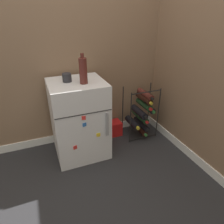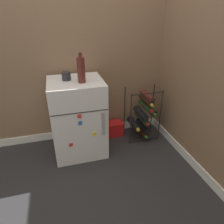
{
  "view_description": "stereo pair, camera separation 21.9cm",
  "coord_description": "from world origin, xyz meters",
  "px_view_note": "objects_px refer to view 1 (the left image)",
  "views": [
    {
      "loc": [
        -0.59,
        -1.48,
        1.39
      ],
      "look_at": [
        0.15,
        0.34,
        0.4
      ],
      "focal_mm": 32.0,
      "sensor_mm": 36.0,
      "label": 1
    },
    {
      "loc": [
        -0.38,
        -1.55,
        1.39
      ],
      "look_at": [
        0.15,
        0.34,
        0.4
      ],
      "focal_mm": 32.0,
      "sensor_mm": 36.0,
      "label": 2
    }
  ],
  "objects_px": {
    "fridge_top_bottle": "(83,71)",
    "mini_fridge": "(79,119)",
    "fridge_top_cup": "(67,78)",
    "wine_rack": "(141,112)",
    "soda_box": "(110,129)"
  },
  "relations": [
    {
      "from": "mini_fridge",
      "to": "soda_box",
      "type": "xyz_separation_m",
      "value": [
        0.41,
        0.18,
        -0.31
      ]
    },
    {
      "from": "wine_rack",
      "to": "fridge_top_cup",
      "type": "xyz_separation_m",
      "value": [
        -0.83,
        -0.02,
        0.53
      ]
    },
    {
      "from": "fridge_top_cup",
      "to": "wine_rack",
      "type": "bearing_deg",
      "value": 1.28
    },
    {
      "from": "soda_box",
      "to": "fridge_top_bottle",
      "type": "xyz_separation_m",
      "value": [
        -0.35,
        -0.26,
        0.83
      ]
    },
    {
      "from": "fridge_top_cup",
      "to": "fridge_top_bottle",
      "type": "relative_size",
      "value": 0.31
    },
    {
      "from": "fridge_top_bottle",
      "to": "mini_fridge",
      "type": "bearing_deg",
      "value": 127.21
    },
    {
      "from": "mini_fridge",
      "to": "wine_rack",
      "type": "height_order",
      "value": "mini_fridge"
    },
    {
      "from": "fridge_top_cup",
      "to": "fridge_top_bottle",
      "type": "distance_m",
      "value": 0.19
    },
    {
      "from": "wine_rack",
      "to": "fridge_top_cup",
      "type": "height_order",
      "value": "fridge_top_cup"
    },
    {
      "from": "wine_rack",
      "to": "fridge_top_bottle",
      "type": "xyz_separation_m",
      "value": [
        -0.7,
        -0.12,
        0.61
      ]
    },
    {
      "from": "fridge_top_bottle",
      "to": "wine_rack",
      "type": "bearing_deg",
      "value": 9.98
    },
    {
      "from": "fridge_top_cup",
      "to": "fridge_top_bottle",
      "type": "height_order",
      "value": "fridge_top_bottle"
    },
    {
      "from": "soda_box",
      "to": "fridge_top_bottle",
      "type": "distance_m",
      "value": 0.94
    },
    {
      "from": "mini_fridge",
      "to": "fridge_top_bottle",
      "type": "distance_m",
      "value": 0.53
    },
    {
      "from": "soda_box",
      "to": "fridge_top_cup",
      "type": "relative_size",
      "value": 3.27
    }
  ]
}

